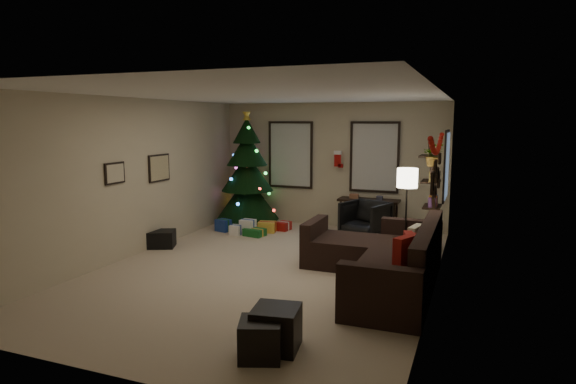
# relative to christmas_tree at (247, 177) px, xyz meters

# --- Properties ---
(floor) EXTENTS (7.00, 7.00, 0.00)m
(floor) POSITION_rel_christmas_tree_xyz_m (1.77, -2.91, -1.08)
(floor) COLOR #BEA990
(floor) RESTS_ON ground
(ceiling) EXTENTS (7.00, 7.00, 0.00)m
(ceiling) POSITION_rel_christmas_tree_xyz_m (1.77, -2.91, 1.62)
(ceiling) COLOR white
(ceiling) RESTS_ON floor
(wall_back) EXTENTS (5.00, 0.00, 5.00)m
(wall_back) POSITION_rel_christmas_tree_xyz_m (1.77, 0.59, 0.27)
(wall_back) COLOR #C1B393
(wall_back) RESTS_ON floor
(wall_front) EXTENTS (5.00, 0.00, 5.00)m
(wall_front) POSITION_rel_christmas_tree_xyz_m (1.77, -6.41, 0.27)
(wall_front) COLOR #C1B393
(wall_front) RESTS_ON floor
(wall_left) EXTENTS (0.00, 7.00, 7.00)m
(wall_left) POSITION_rel_christmas_tree_xyz_m (-0.73, -2.91, 0.27)
(wall_left) COLOR #C1B393
(wall_left) RESTS_ON floor
(wall_right) EXTENTS (0.00, 7.00, 7.00)m
(wall_right) POSITION_rel_christmas_tree_xyz_m (4.27, -2.91, 0.27)
(wall_right) COLOR #C1B393
(wall_right) RESTS_ON floor
(window_back_left) EXTENTS (1.05, 0.06, 1.50)m
(window_back_left) POSITION_rel_christmas_tree_xyz_m (0.82, 0.56, 0.47)
(window_back_left) COLOR #728CB2
(window_back_left) RESTS_ON wall_back
(window_back_right) EXTENTS (1.05, 0.06, 1.50)m
(window_back_right) POSITION_rel_christmas_tree_xyz_m (2.72, 0.56, 0.47)
(window_back_right) COLOR #728CB2
(window_back_right) RESTS_ON wall_back
(window_right_wall) EXTENTS (0.06, 0.90, 1.30)m
(window_right_wall) POSITION_rel_christmas_tree_xyz_m (4.24, -0.36, 0.42)
(window_right_wall) COLOR #728CB2
(window_right_wall) RESTS_ON wall_right
(christmas_tree) EXTENTS (1.40, 1.40, 2.60)m
(christmas_tree) POSITION_rel_christmas_tree_xyz_m (0.00, 0.00, 0.00)
(christmas_tree) COLOR black
(christmas_tree) RESTS_ON floor
(presents) EXTENTS (1.43, 1.01, 0.30)m
(presents) POSITION_rel_christmas_tree_xyz_m (0.47, -0.74, -0.96)
(presents) COLOR silver
(presents) RESTS_ON floor
(sofa) EXTENTS (2.06, 2.97, 0.91)m
(sofa) POSITION_rel_christmas_tree_xyz_m (3.58, -2.86, -0.78)
(sofa) COLOR black
(sofa) RESTS_ON floor
(pillow_red_a) EXTENTS (0.31, 0.48, 0.47)m
(pillow_red_a) POSITION_rel_christmas_tree_xyz_m (3.98, -3.58, -0.44)
(pillow_red_a) COLOR maroon
(pillow_red_a) RESTS_ON sofa
(pillow_red_b) EXTENTS (0.22, 0.44, 0.43)m
(pillow_red_b) POSITION_rel_christmas_tree_xyz_m (3.98, -3.36, -0.44)
(pillow_red_b) COLOR maroon
(pillow_red_b) RESTS_ON sofa
(pillow_cream) EXTENTS (0.19, 0.40, 0.39)m
(pillow_cream) POSITION_rel_christmas_tree_xyz_m (3.98, -2.68, -0.45)
(pillow_cream) COLOR beige
(pillow_cream) RESTS_ON sofa
(ottoman_near) EXTENTS (0.52, 0.52, 0.44)m
(ottoman_near) POSITION_rel_christmas_tree_xyz_m (2.92, -5.36, -0.86)
(ottoman_near) COLOR black
(ottoman_near) RESTS_ON floor
(ottoman_far) EXTENTS (0.52, 0.52, 0.38)m
(ottoman_far) POSITION_rel_christmas_tree_xyz_m (2.85, -5.60, -0.88)
(ottoman_far) COLOR black
(ottoman_far) RESTS_ON floor
(desk) EXTENTS (1.27, 0.45, 0.68)m
(desk) POSITION_rel_christmas_tree_xyz_m (2.67, 0.31, -0.47)
(desk) COLOR black
(desk) RESTS_ON floor
(desk_chair) EXTENTS (0.91, 0.89, 0.75)m
(desk_chair) POSITION_rel_christmas_tree_xyz_m (2.74, -0.34, -0.70)
(desk_chair) COLOR black
(desk_chair) RESTS_ON floor
(bookshelf) EXTENTS (0.30, 0.58, 1.98)m
(bookshelf) POSITION_rel_christmas_tree_xyz_m (4.07, -0.96, -0.12)
(bookshelf) COLOR black
(bookshelf) RESTS_ON floor
(potted_plant) EXTENTS (0.51, 0.47, 0.49)m
(potted_plant) POSITION_rel_christmas_tree_xyz_m (4.07, -1.35, 0.73)
(potted_plant) COLOR #4C4C4C
(potted_plant) RESTS_ON bookshelf
(floor_lamp) EXTENTS (0.33, 0.33, 1.56)m
(floor_lamp) POSITION_rel_christmas_tree_xyz_m (3.72, -1.79, 0.23)
(floor_lamp) COLOR black
(floor_lamp) RESTS_ON floor
(art_map) EXTENTS (0.04, 0.60, 0.50)m
(art_map) POSITION_rel_christmas_tree_xyz_m (-0.71, -2.23, 0.37)
(art_map) COLOR black
(art_map) RESTS_ON wall_left
(art_abstract) EXTENTS (0.04, 0.45, 0.35)m
(art_abstract) POSITION_rel_christmas_tree_xyz_m (-0.71, -3.42, 0.40)
(art_abstract) COLOR black
(art_abstract) RESTS_ON wall_left
(gallery) EXTENTS (0.03, 1.25, 0.54)m
(gallery) POSITION_rel_christmas_tree_xyz_m (4.25, -2.98, 0.50)
(gallery) COLOR black
(gallery) RESTS_ON wall_right
(garland) EXTENTS (0.08, 1.90, 0.30)m
(garland) POSITION_rel_christmas_tree_xyz_m (4.22, -2.76, 0.93)
(garland) COLOR #A5140C
(garland) RESTS_ON wall_right
(stocking_left) EXTENTS (0.20, 0.05, 0.36)m
(stocking_left) POSITION_rel_christmas_tree_xyz_m (1.62, 0.64, 0.49)
(stocking_left) COLOR #990F0C
(stocking_left) RESTS_ON wall_back
(stocking_right) EXTENTS (0.20, 0.05, 0.36)m
(stocking_right) POSITION_rel_christmas_tree_xyz_m (1.95, 0.43, 0.43)
(stocking_right) COLOR #990F0C
(stocking_right) RESTS_ON wall_back
(storage_bin) EXTENTS (0.73, 0.62, 0.31)m
(storage_bin) POSITION_rel_christmas_tree_xyz_m (-0.68, -2.41, -0.92)
(storage_bin) COLOR black
(storage_bin) RESTS_ON floor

